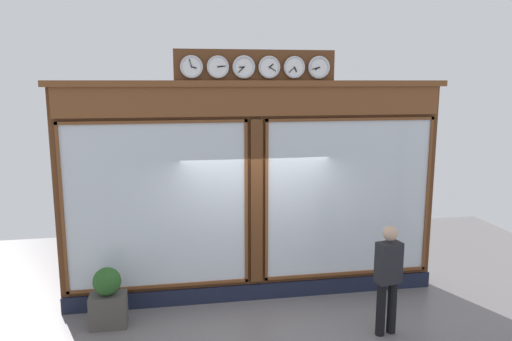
{
  "coord_description": "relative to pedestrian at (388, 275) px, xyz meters",
  "views": [
    {
      "loc": [
        1.39,
        7.99,
        3.78
      ],
      "look_at": [
        0.0,
        0.0,
        2.29
      ],
      "focal_mm": 34.52,
      "sensor_mm": 36.0,
      "label": 1
    }
  ],
  "objects": [
    {
      "name": "shop_facade",
      "position": [
        1.73,
        -1.65,
        0.99
      ],
      "size": [
        6.63,
        0.42,
        4.27
      ],
      "color": "#5B3319",
      "rests_on": "ground_plane"
    },
    {
      "name": "pedestrian",
      "position": [
        0.0,
        0.0,
        0.0
      ],
      "size": [
        0.4,
        0.29,
        1.69
      ],
      "color": "black",
      "rests_on": "ground_plane"
    },
    {
      "name": "planter_box",
      "position": [
        4.15,
        -0.95,
        -0.67
      ],
      "size": [
        0.56,
        0.36,
        0.53
      ],
      "primitive_type": "cube",
      "color": "#4C4742",
      "rests_on": "ground_plane"
    },
    {
      "name": "planter_shrub",
      "position": [
        4.15,
        -0.95,
        -0.19
      ],
      "size": [
        0.43,
        0.43,
        0.43
      ],
      "primitive_type": "sphere",
      "color": "#285623",
      "rests_on": "planter_box"
    }
  ]
}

